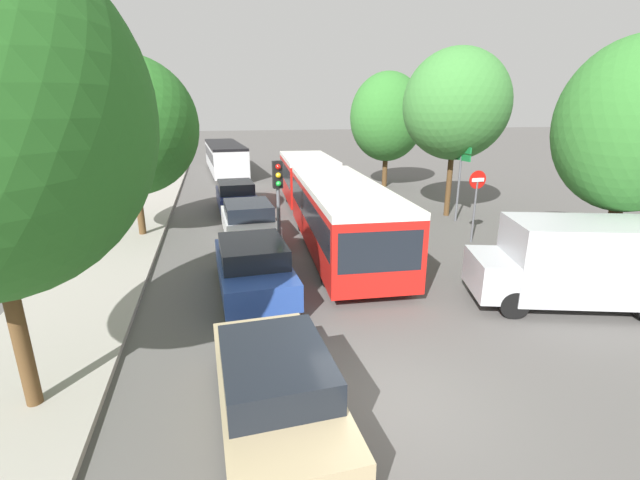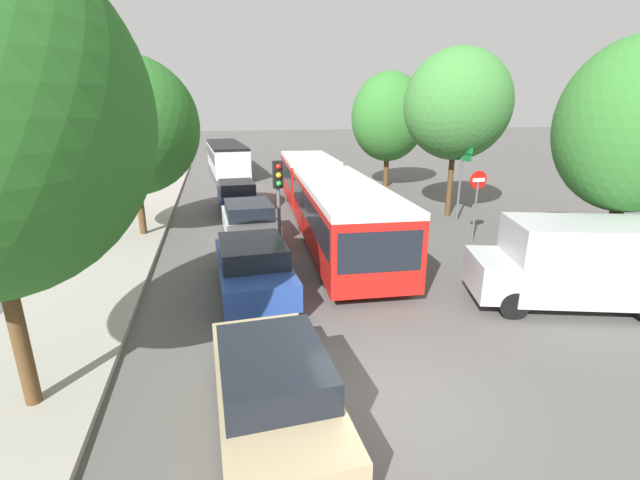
{
  "view_description": "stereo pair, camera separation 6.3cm",
  "coord_description": "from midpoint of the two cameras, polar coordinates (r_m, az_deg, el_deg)",
  "views": [
    {
      "loc": [
        -2.81,
        -5.99,
        5.06
      ],
      "look_at": [
        0.2,
        6.15,
        1.2
      ],
      "focal_mm": 24.0,
      "sensor_mm": 36.0,
      "label": 1
    },
    {
      "loc": [
        -2.75,
        -6.01,
        5.06
      ],
      "look_at": [
        0.2,
        6.15,
        1.2
      ],
      "focal_mm": 24.0,
      "sensor_mm": 36.0,
      "label": 2
    }
  ],
  "objects": [
    {
      "name": "direction_sign_post",
      "position": [
        20.58,
        18.14,
        9.32
      ],
      "size": [
        0.1,
        1.4,
        3.6
      ],
      "rotation": [
        0.0,
        0.0,
        3.15
      ],
      "color": "#56595E",
      "rests_on": "ground"
    },
    {
      "name": "ground_plane",
      "position": [
        8.33,
        9.26,
        -20.54
      ],
      "size": [
        200.0,
        200.0,
        0.0
      ],
      "primitive_type": "plane",
      "color": "#565451"
    },
    {
      "name": "tree_right_near",
      "position": [
        14.77,
        36.2,
        12.1
      ],
      "size": [
        4.03,
        4.03,
        6.96
      ],
      "color": "#51381E",
      "rests_on": "ground"
    },
    {
      "name": "articulated_bus",
      "position": [
        18.99,
        0.42,
        6.22
      ],
      "size": [
        3.88,
        17.15,
        2.53
      ],
      "rotation": [
        0.0,
        0.0,
        -1.65
      ],
      "color": "red",
      "rests_on": "ground"
    },
    {
      "name": "queued_car_tan",
      "position": [
        7.35,
        -6.22,
        -19.03
      ],
      "size": [
        1.9,
        4.22,
        1.45
      ],
      "rotation": [
        0.0,
        0.0,
        1.6
      ],
      "color": "tan",
      "rests_on": "ground"
    },
    {
      "name": "traffic_light",
      "position": [
        14.49,
        -5.75,
        6.89
      ],
      "size": [
        0.33,
        0.37,
        3.4
      ],
      "rotation": [
        0.0,
        0.0,
        -1.52
      ],
      "color": "#56595E",
      "rests_on": "ground"
    },
    {
      "name": "kerb_strip_left",
      "position": [
        21.84,
        -23.7,
        2.48
      ],
      "size": [
        3.2,
        39.83,
        0.14
      ],
      "primitive_type": "cube",
      "color": "#9E998E",
      "rests_on": "ground"
    },
    {
      "name": "queued_car_navy",
      "position": [
        22.45,
        -11.2,
        5.81
      ],
      "size": [
        1.98,
        4.4,
        1.51
      ],
      "rotation": [
        0.0,
        0.0,
        1.6
      ],
      "color": "navy",
      "rests_on": "ground"
    },
    {
      "name": "no_entry_sign",
      "position": [
        17.48,
        19.98,
        5.63
      ],
      "size": [
        0.7,
        0.08,
        2.82
      ],
      "rotation": [
        0.0,
        0.0,
        -1.57
      ],
      "color": "#56595E",
      "rests_on": "ground"
    },
    {
      "name": "tree_right_far",
      "position": [
        29.06,
        9.03,
        15.6
      ],
      "size": [
        4.8,
        4.8,
        7.33
      ],
      "color": "#51381E",
      "rests_on": "ground"
    },
    {
      "name": "tree_left_mid",
      "position": [
        18.32,
        -23.92,
        13.28
      ],
      "size": [
        5.16,
        5.16,
        7.04
      ],
      "color": "#51381E",
      "rests_on": "ground"
    },
    {
      "name": "queued_car_blue",
      "position": [
        12.26,
        -9.07,
        -3.48
      ],
      "size": [
        2.03,
        4.51,
        1.55
      ],
      "rotation": [
        0.0,
        0.0,
        1.6
      ],
      "color": "#284799",
      "rests_on": "ground"
    },
    {
      "name": "city_bus_rear",
      "position": [
        36.03,
        -12.64,
        10.89
      ],
      "size": [
        3.08,
        11.21,
        2.39
      ],
      "rotation": [
        0.0,
        0.0,
        1.63
      ],
      "color": "silver",
      "rests_on": "ground"
    },
    {
      "name": "tree_right_mid",
      "position": [
        21.46,
        17.59,
        16.81
      ],
      "size": [
        4.83,
        4.83,
        7.72
      ],
      "color": "#51381E",
      "rests_on": "ground"
    },
    {
      "name": "queued_car_white",
      "position": [
        17.18,
        -9.62,
        2.49
      ],
      "size": [
        2.03,
        4.5,
        1.55
      ],
      "rotation": [
        0.0,
        0.0,
        1.6
      ],
      "color": "white",
      "rests_on": "ground"
    },
    {
      "name": "white_van",
      "position": [
        13.03,
        31.19,
        -2.47
      ],
      "size": [
        5.36,
        3.37,
        2.31
      ],
      "rotation": [
        0.0,
        0.0,
        2.83
      ],
      "color": "#B7BABF",
      "rests_on": "ground"
    }
  ]
}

